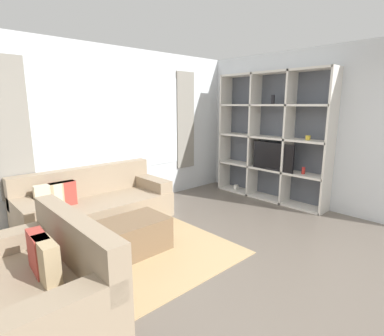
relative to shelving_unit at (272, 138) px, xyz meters
The scene contains 8 objects.
ground_plane 3.05m from the shelving_unit, 146.14° to the right, with size 16.00×16.00×0.00m, color #665B51.
wall_back 2.82m from the shelving_unit, 146.53° to the left, with size 6.19×0.11×2.70m.
wall_right 0.27m from the shelving_unit, ahead, with size 0.07×4.29×2.70m, color silver.
area_rug 3.65m from the shelving_unit, behind, with size 2.90×2.23×0.01m, color tan.
shelving_unit is the anchor object (origin of this frame).
couch_main 3.32m from the shelving_unit, 160.66° to the left, with size 2.16×0.92×0.83m.
couch_side 4.38m from the shelving_unit, behind, with size 0.92×1.58×0.83m.
ottoman 3.21m from the shelving_unit, behind, with size 0.80×0.56×0.41m.
Camera 1 is at (-2.51, -1.47, 1.77)m, focal length 28.00 mm.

